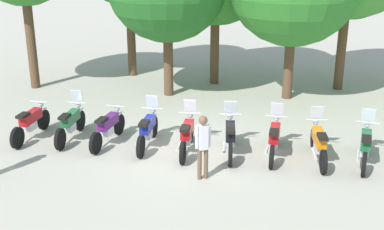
{
  "coord_description": "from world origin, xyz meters",
  "views": [
    {
      "loc": [
        3.16,
        -12.94,
        5.92
      ],
      "look_at": [
        0.0,
        0.5,
        0.9
      ],
      "focal_mm": 47.41,
      "sensor_mm": 36.0,
      "label": 1
    }
  ],
  "objects_px": {
    "motorcycle_0": "(31,122)",
    "motorcycle_5": "(230,136)",
    "motorcycle_2": "(108,127)",
    "motorcycle_3": "(148,129)",
    "person_1": "(203,143)",
    "motorcycle_6": "(274,138)",
    "motorcycle_7": "(319,143)",
    "motorcycle_8": "(365,145)",
    "motorcycle_1": "(71,123)",
    "motorcycle_4": "(187,135)"
  },
  "relations": [
    {
      "from": "motorcycle_5",
      "to": "motorcycle_8",
      "type": "relative_size",
      "value": 0.99
    },
    {
      "from": "motorcycle_8",
      "to": "person_1",
      "type": "bearing_deg",
      "value": 120.79
    },
    {
      "from": "motorcycle_3",
      "to": "motorcycle_6",
      "type": "bearing_deg",
      "value": -91.27
    },
    {
      "from": "motorcycle_1",
      "to": "motorcycle_6",
      "type": "height_order",
      "value": "same"
    },
    {
      "from": "motorcycle_6",
      "to": "person_1",
      "type": "relative_size",
      "value": 1.29
    },
    {
      "from": "motorcycle_6",
      "to": "motorcycle_3",
      "type": "bearing_deg",
      "value": 91.98
    },
    {
      "from": "motorcycle_3",
      "to": "person_1",
      "type": "bearing_deg",
      "value": -133.76
    },
    {
      "from": "motorcycle_6",
      "to": "motorcycle_8",
      "type": "height_order",
      "value": "same"
    },
    {
      "from": "motorcycle_2",
      "to": "motorcycle_4",
      "type": "height_order",
      "value": "motorcycle_4"
    },
    {
      "from": "motorcycle_0",
      "to": "motorcycle_5",
      "type": "xyz_separation_m",
      "value": [
        6.03,
        0.24,
        0.01
      ]
    },
    {
      "from": "person_1",
      "to": "motorcycle_8",
      "type": "bearing_deg",
      "value": -95.99
    },
    {
      "from": "person_1",
      "to": "motorcycle_1",
      "type": "bearing_deg",
      "value": 38.19
    },
    {
      "from": "person_1",
      "to": "motorcycle_6",
      "type": "bearing_deg",
      "value": -73.01
    },
    {
      "from": "motorcycle_0",
      "to": "motorcycle_5",
      "type": "distance_m",
      "value": 6.04
    },
    {
      "from": "motorcycle_5",
      "to": "motorcycle_1",
      "type": "bearing_deg",
      "value": 80.72
    },
    {
      "from": "motorcycle_7",
      "to": "motorcycle_2",
      "type": "bearing_deg",
      "value": 82.54
    },
    {
      "from": "motorcycle_7",
      "to": "motorcycle_8",
      "type": "height_order",
      "value": "same"
    },
    {
      "from": "motorcycle_0",
      "to": "motorcycle_1",
      "type": "distance_m",
      "value": 1.22
    },
    {
      "from": "motorcycle_3",
      "to": "motorcycle_2",
      "type": "bearing_deg",
      "value": 89.58
    },
    {
      "from": "motorcycle_3",
      "to": "motorcycle_7",
      "type": "xyz_separation_m",
      "value": [
        4.83,
        0.13,
        0.0
      ]
    },
    {
      "from": "motorcycle_8",
      "to": "motorcycle_3",
      "type": "bearing_deg",
      "value": 97.78
    },
    {
      "from": "motorcycle_1",
      "to": "person_1",
      "type": "xyz_separation_m",
      "value": [
        4.41,
        -1.65,
        0.48
      ]
    },
    {
      "from": "motorcycle_1",
      "to": "motorcycle_3",
      "type": "relative_size",
      "value": 1.0
    },
    {
      "from": "motorcycle_1",
      "to": "motorcycle_6",
      "type": "relative_size",
      "value": 1.0
    },
    {
      "from": "motorcycle_7",
      "to": "motorcycle_8",
      "type": "relative_size",
      "value": 0.99
    },
    {
      "from": "motorcycle_6",
      "to": "person_1",
      "type": "distance_m",
      "value": 2.5
    },
    {
      "from": "motorcycle_3",
      "to": "motorcycle_6",
      "type": "xyz_separation_m",
      "value": [
        3.63,
        0.15,
        0.0
      ]
    },
    {
      "from": "motorcycle_1",
      "to": "motorcycle_3",
      "type": "distance_m",
      "value": 2.42
    },
    {
      "from": "motorcycle_1",
      "to": "motorcycle_7",
      "type": "xyz_separation_m",
      "value": [
        7.24,
        0.15,
        0.0
      ]
    },
    {
      "from": "motorcycle_0",
      "to": "motorcycle_5",
      "type": "bearing_deg",
      "value": -88.1
    },
    {
      "from": "motorcycle_0",
      "to": "person_1",
      "type": "bearing_deg",
      "value": -104.95
    },
    {
      "from": "motorcycle_0",
      "to": "motorcycle_1",
      "type": "xyz_separation_m",
      "value": [
        1.21,
        0.2,
        0.01
      ]
    },
    {
      "from": "motorcycle_8",
      "to": "motorcycle_6",
      "type": "bearing_deg",
      "value": 97.5
    },
    {
      "from": "motorcycle_0",
      "to": "motorcycle_2",
      "type": "distance_m",
      "value": 2.42
    },
    {
      "from": "motorcycle_2",
      "to": "motorcycle_3",
      "type": "xyz_separation_m",
      "value": [
        1.2,
        0.07,
        0.01
      ]
    },
    {
      "from": "motorcycle_1",
      "to": "motorcycle_3",
      "type": "xyz_separation_m",
      "value": [
        2.42,
        0.02,
        0.0
      ]
    },
    {
      "from": "motorcycle_1",
      "to": "person_1",
      "type": "relative_size",
      "value": 1.29
    },
    {
      "from": "motorcycle_8",
      "to": "motorcycle_7",
      "type": "bearing_deg",
      "value": 100.57
    },
    {
      "from": "motorcycle_1",
      "to": "motorcycle_7",
      "type": "relative_size",
      "value": 1.01
    },
    {
      "from": "motorcycle_6",
      "to": "person_1",
      "type": "height_order",
      "value": "person_1"
    },
    {
      "from": "motorcycle_1",
      "to": "motorcycle_6",
      "type": "xyz_separation_m",
      "value": [
        6.04,
        0.17,
        0.0
      ]
    },
    {
      "from": "motorcycle_6",
      "to": "motorcycle_7",
      "type": "height_order",
      "value": "same"
    },
    {
      "from": "motorcycle_0",
      "to": "motorcycle_8",
      "type": "height_order",
      "value": "motorcycle_8"
    },
    {
      "from": "motorcycle_3",
      "to": "motorcycle_6",
      "type": "relative_size",
      "value": 1.0
    },
    {
      "from": "motorcycle_4",
      "to": "motorcycle_6",
      "type": "relative_size",
      "value": 1.0
    },
    {
      "from": "motorcycle_6",
      "to": "motorcycle_7",
      "type": "xyz_separation_m",
      "value": [
        1.2,
        -0.02,
        0.0
      ]
    },
    {
      "from": "motorcycle_3",
      "to": "motorcycle_7",
      "type": "relative_size",
      "value": 1.01
    },
    {
      "from": "motorcycle_7",
      "to": "person_1",
      "type": "xyz_separation_m",
      "value": [
        -2.83,
        -1.8,
        0.48
      ]
    },
    {
      "from": "motorcycle_8",
      "to": "person_1",
      "type": "distance_m",
      "value": 4.51
    },
    {
      "from": "motorcycle_0",
      "to": "person_1",
      "type": "height_order",
      "value": "person_1"
    }
  ]
}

